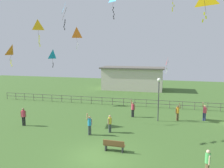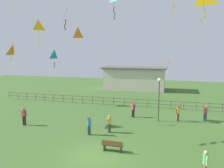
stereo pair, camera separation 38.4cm
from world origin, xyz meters
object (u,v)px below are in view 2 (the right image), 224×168
person_1 (24,115)px  person_2 (205,112)px  park_bench (112,145)px  person_0 (178,112)px  kite_0 (55,55)px  lamppost (159,90)px  person_5 (133,108)px  kite_5 (78,33)px  kite_7 (39,26)px  kite_1 (14,50)px  person_4 (109,123)px  kite_8 (169,61)px  kite_4 (67,8)px  person_6 (89,124)px  person_3 (205,162)px

person_1 → person_2: (16.60, 5.56, -0.03)m
park_bench → person_0: 9.52m
person_1 → kite_0: size_ratio=0.74×
lamppost → person_5: lamppost is taller
kite_5 → park_bench: bearing=-58.1°
person_0 → kite_7: 15.91m
person_0 → kite_1: bearing=-163.1°
person_5 → kite_5: bearing=154.8°
person_0 → person_2: 2.67m
kite_0 → kite_5: (2.99, 0.52, 2.59)m
kite_0 → lamppost: bearing=-16.0°
person_2 → kite_7: bearing=-167.0°
lamppost → person_4: 6.15m
person_1 → person_4: size_ratio=1.11×
person_4 → kite_7: size_ratio=0.60×
lamppost → kite_8: 4.66m
person_0 → kite_4: size_ratio=0.62×
kite_4 → kite_7: size_ratio=1.13×
person_6 → kite_5: bearing=117.0°
park_bench → kite_4: kite_4 is taller
person_3 → person_6: 9.56m
park_bench → person_5: bearing=89.7°
person_4 → kite_1: 11.06m
park_bench → person_2: (7.16, 8.94, 0.47)m
park_bench → kite_8: bearing=73.1°
person_0 → person_3: (1.22, -10.17, -0.00)m
person_5 → kite_1: 12.95m
park_bench → kite_7: bearing=148.6°
park_bench → person_0: person_0 is taller
person_6 → person_0: bearing=38.4°
person_4 → kite_7: bearing=166.9°
park_bench → person_4: 3.78m
person_3 → person_4: size_ratio=1.03×
person_2 → person_3: bearing=-97.3°
person_1 → kite_7: kite_7 is taller
person_2 → kite_1: bearing=-163.7°
kite_8 → park_bench: bearing=-106.9°
person_1 → person_3: (15.22, -5.21, -0.07)m
park_bench → person_1: person_1 is taller
person_5 → person_6: person_6 is taller
kite_0 → kite_4: (3.94, -4.29, 4.72)m
person_5 → kite_5: kite_5 is taller
lamppost → park_bench: lamppost is taller
person_4 → person_6: 1.78m
kite_5 → kite_7: kite_7 is taller
kite_7 → lamppost: bearing=12.3°
person_6 → kite_7: kite_7 is taller
person_2 → person_5: 7.13m
kite_1 → person_2: bearing=16.3°
person_0 → person_5: (-4.52, 0.14, 0.04)m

